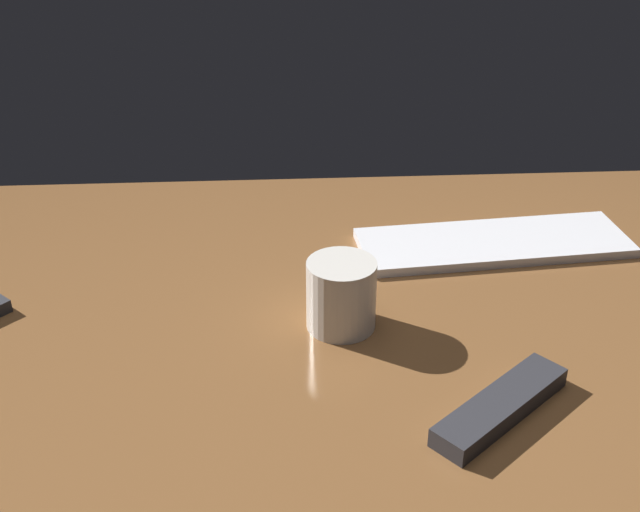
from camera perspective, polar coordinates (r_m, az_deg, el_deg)
The scene contains 4 objects.
desk at distance 110.72cm, azimuth 2.69°, elevation -3.64°, with size 140.00×84.00×2.00cm, color brown.
keyboard at distance 125.96cm, azimuth 12.19°, elevation 0.92°, with size 41.15×13.36×1.41cm, color white.
tv_remote at distance 92.45cm, azimuth 12.69°, elevation -10.34°, with size 19.56×4.59×2.37cm, color #2D2D33.
coffee_mug at distance 102.65cm, azimuth 1.52°, elevation -2.76°, with size 8.96×8.96×9.30cm, color silver.
Camera 1 is at (-10.66, -92.54, 60.85)cm, focal length 45.16 mm.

